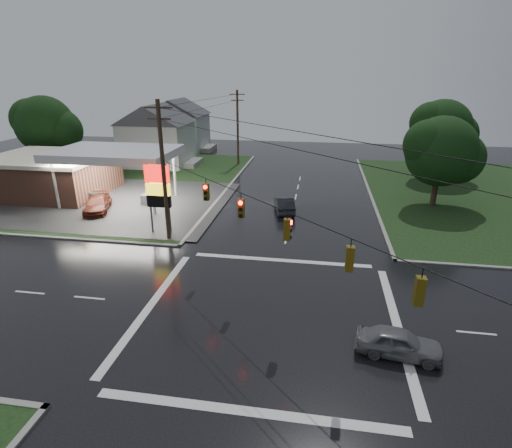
# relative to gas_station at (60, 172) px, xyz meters

# --- Properties ---
(ground) EXTENTS (120.00, 120.00, 0.00)m
(ground) POSITION_rel_gas_station_xyz_m (25.68, -19.70, -2.55)
(ground) COLOR black
(ground) RESTS_ON ground
(grass_nw) EXTENTS (36.00, 36.00, 0.08)m
(grass_nw) POSITION_rel_gas_station_xyz_m (-0.32, 6.30, -2.51)
(grass_nw) COLOR black
(grass_nw) RESTS_ON ground
(gas_station) EXTENTS (26.20, 18.00, 5.60)m
(gas_station) POSITION_rel_gas_station_xyz_m (0.00, 0.00, 0.00)
(gas_station) COLOR #2D2D2D
(gas_station) RESTS_ON ground
(pylon_sign) EXTENTS (2.00, 0.35, 6.00)m
(pylon_sign) POSITION_rel_gas_station_xyz_m (15.18, -9.20, 1.46)
(pylon_sign) COLOR #59595E
(pylon_sign) RESTS_ON ground
(utility_pole_nw) EXTENTS (2.20, 0.32, 11.00)m
(utility_pole_nw) POSITION_rel_gas_station_xyz_m (16.18, -10.20, 3.17)
(utility_pole_nw) COLOR #382619
(utility_pole_nw) RESTS_ON ground
(utility_pole_n) EXTENTS (2.20, 0.32, 10.50)m
(utility_pole_n) POSITION_rel_gas_station_xyz_m (16.18, 18.30, 2.92)
(utility_pole_n) COLOR #382619
(utility_pole_n) RESTS_ON ground
(traffic_signals) EXTENTS (26.87, 26.87, 1.47)m
(traffic_signals) POSITION_rel_gas_station_xyz_m (25.69, -19.72, 3.93)
(traffic_signals) COLOR black
(traffic_signals) RESTS_ON ground
(house_near) EXTENTS (11.05, 8.48, 8.60)m
(house_near) POSITION_rel_gas_station_xyz_m (4.73, 16.30, 1.86)
(house_near) COLOR silver
(house_near) RESTS_ON ground
(house_far) EXTENTS (11.05, 8.48, 8.60)m
(house_far) POSITION_rel_gas_station_xyz_m (3.73, 28.30, 1.86)
(house_far) COLOR silver
(house_far) RESTS_ON ground
(tree_nw_behind) EXTENTS (8.93, 7.60, 10.00)m
(tree_nw_behind) POSITION_rel_gas_station_xyz_m (-8.17, 10.29, 3.63)
(tree_nw_behind) COLOR black
(tree_nw_behind) RESTS_ON ground
(tree_ne_near) EXTENTS (7.99, 6.80, 8.98)m
(tree_ne_near) POSITION_rel_gas_station_xyz_m (39.82, 2.29, 3.01)
(tree_ne_near) COLOR black
(tree_ne_near) RESTS_ON ground
(tree_ne_far) EXTENTS (8.46, 7.20, 9.80)m
(tree_ne_far) POSITION_rel_gas_station_xyz_m (42.83, 14.29, 3.63)
(tree_ne_far) COLOR black
(tree_ne_far) RESTS_ON ground
(car_north) EXTENTS (2.54, 4.90, 1.54)m
(car_north) POSITION_rel_gas_station_xyz_m (24.88, -1.92, -1.78)
(car_north) COLOR black
(car_north) RESTS_ON ground
(car_crossing) EXTENTS (4.23, 2.13, 1.38)m
(car_crossing) POSITION_rel_gas_station_xyz_m (32.28, -22.12, -1.86)
(car_crossing) COLOR slate
(car_crossing) RESTS_ON ground
(car_pump) EXTENTS (3.64, 5.55, 1.49)m
(car_pump) POSITION_rel_gas_station_xyz_m (6.85, -4.71, -1.80)
(car_pump) COLOR #592014
(car_pump) RESTS_ON ground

